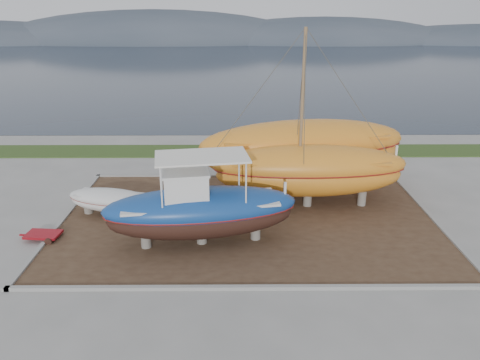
{
  "coord_description": "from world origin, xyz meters",
  "views": [
    {
      "loc": [
        -0.55,
        -17.0,
        9.93
      ],
      "look_at": [
        -0.41,
        4.0,
        2.08
      ],
      "focal_mm": 35.0,
      "sensor_mm": 36.0,
      "label": 1
    }
  ],
  "objects_px": {
    "blue_caique": "(201,201)",
    "white_dinghy": "(110,203)",
    "red_trailer": "(44,236)",
    "orange_sailboat": "(312,122)",
    "orange_bare_hull": "(303,156)"
  },
  "relations": [
    {
      "from": "white_dinghy",
      "to": "red_trailer",
      "type": "bearing_deg",
      "value": -120.58
    },
    {
      "from": "blue_caique",
      "to": "orange_sailboat",
      "type": "relative_size",
      "value": 0.84
    },
    {
      "from": "blue_caique",
      "to": "white_dinghy",
      "type": "bearing_deg",
      "value": 139.31
    },
    {
      "from": "white_dinghy",
      "to": "orange_sailboat",
      "type": "bearing_deg",
      "value": 20.13
    },
    {
      "from": "white_dinghy",
      "to": "orange_sailboat",
      "type": "relative_size",
      "value": 0.44
    },
    {
      "from": "white_dinghy",
      "to": "orange_bare_hull",
      "type": "relative_size",
      "value": 0.37
    },
    {
      "from": "white_dinghy",
      "to": "red_trailer",
      "type": "relative_size",
      "value": 1.94
    },
    {
      "from": "red_trailer",
      "to": "white_dinghy",
      "type": "bearing_deg",
      "value": 51.05
    },
    {
      "from": "white_dinghy",
      "to": "red_trailer",
      "type": "height_order",
      "value": "white_dinghy"
    },
    {
      "from": "blue_caique",
      "to": "orange_sailboat",
      "type": "bearing_deg",
      "value": 29.1
    },
    {
      "from": "blue_caique",
      "to": "red_trailer",
      "type": "height_order",
      "value": "blue_caique"
    },
    {
      "from": "orange_sailboat",
      "to": "red_trailer",
      "type": "relative_size",
      "value": 4.44
    },
    {
      "from": "white_dinghy",
      "to": "orange_bare_hull",
      "type": "bearing_deg",
      "value": 33.76
    },
    {
      "from": "white_dinghy",
      "to": "orange_bare_hull",
      "type": "distance_m",
      "value": 10.77
    },
    {
      "from": "orange_bare_hull",
      "to": "red_trailer",
      "type": "height_order",
      "value": "orange_bare_hull"
    }
  ]
}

